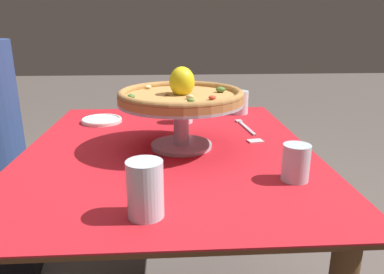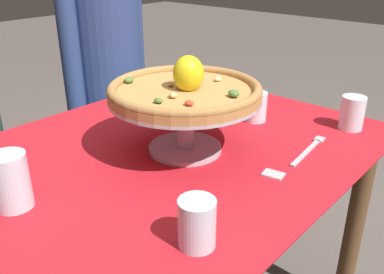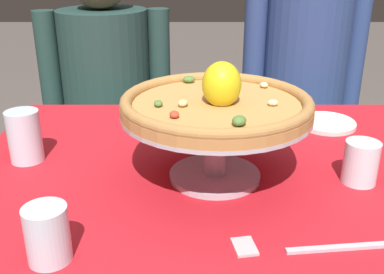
% 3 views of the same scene
% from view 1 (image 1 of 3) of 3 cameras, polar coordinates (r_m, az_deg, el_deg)
% --- Properties ---
extents(dining_table, '(1.12, 0.90, 0.72)m').
position_cam_1_polar(dining_table, '(1.22, -3.63, -6.52)').
color(dining_table, brown).
rests_on(dining_table, ground).
extents(pizza_stand, '(0.39, 0.39, 0.15)m').
position_cam_1_polar(pizza_stand, '(1.14, -1.70, 3.27)').
color(pizza_stand, '#B7B7C1').
rests_on(pizza_stand, dining_table).
extents(pizza, '(0.39, 0.39, 0.11)m').
position_cam_1_polar(pizza, '(1.13, -1.71, 6.64)').
color(pizza, '#BC8447').
rests_on(pizza, pizza_stand).
extents(water_glass_front_left, '(0.07, 0.07, 0.09)m').
position_cam_1_polar(water_glass_front_left, '(0.96, 15.93, -4.25)').
color(water_glass_front_left, silver).
rests_on(water_glass_front_left, dining_table).
extents(water_glass_side_left, '(0.08, 0.08, 0.12)m').
position_cam_1_polar(water_glass_side_left, '(0.76, -7.32, -8.57)').
color(water_glass_side_left, silver).
rests_on(water_glass_side_left, dining_table).
extents(water_glass_front_right, '(0.07, 0.07, 0.10)m').
position_cam_1_polar(water_glass_front_right, '(1.62, 7.55, 5.22)').
color(water_glass_front_right, white).
rests_on(water_glass_front_right, dining_table).
extents(water_glass_side_right, '(0.07, 0.07, 0.09)m').
position_cam_1_polar(water_glass_side_right, '(1.46, -1.32, 3.82)').
color(water_glass_side_right, silver).
rests_on(water_glass_side_right, dining_table).
extents(side_plate, '(0.16, 0.16, 0.02)m').
position_cam_1_polar(side_plate, '(1.51, -13.97, 2.60)').
color(side_plate, silver).
rests_on(side_plate, dining_table).
extents(dinner_fork, '(0.21, 0.04, 0.01)m').
position_cam_1_polar(dinner_fork, '(1.42, 8.25, 1.70)').
color(dinner_fork, '#B7B7C1').
rests_on(dinner_fork, dining_table).
extents(sugar_packet, '(0.04, 0.06, 0.00)m').
position_cam_1_polar(sugar_packet, '(1.24, 9.89, -0.63)').
color(sugar_packet, beige).
rests_on(sugar_packet, dining_table).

